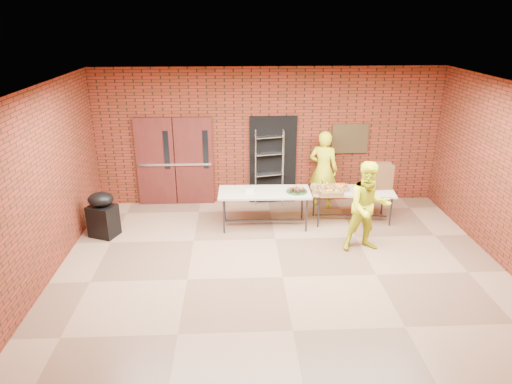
% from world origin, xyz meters
% --- Properties ---
extents(room, '(8.08, 7.08, 3.28)m').
position_xyz_m(room, '(0.00, 0.00, 1.60)').
color(room, brown).
rests_on(room, ground).
extents(double_doors, '(1.78, 0.12, 2.10)m').
position_xyz_m(double_doors, '(-2.20, 3.44, 1.05)').
color(double_doors, '#4D1A16').
rests_on(double_doors, room).
extents(dark_doorway, '(1.10, 0.06, 2.10)m').
position_xyz_m(dark_doorway, '(0.10, 3.46, 1.05)').
color(dark_doorway, black).
rests_on(dark_doorway, room).
extents(bronze_plaque, '(0.85, 0.04, 0.70)m').
position_xyz_m(bronze_plaque, '(1.90, 3.45, 1.55)').
color(bronze_plaque, '#382C16').
rests_on(bronze_plaque, room).
extents(wire_rack, '(0.69, 0.36, 1.81)m').
position_xyz_m(wire_rack, '(0.00, 3.32, 0.90)').
color(wire_rack, '#B8B9C0').
rests_on(wire_rack, room).
extents(table_left, '(1.94, 0.84, 0.79)m').
position_xyz_m(table_left, '(-0.19, 2.09, 0.73)').
color(table_left, tan).
rests_on(table_left, room).
extents(table_right, '(1.82, 0.91, 0.72)m').
position_xyz_m(table_right, '(1.74, 2.26, 0.66)').
color(table_right, tan).
rests_on(table_right, room).
extents(basket_bananas, '(0.42, 0.33, 0.13)m').
position_xyz_m(basket_bananas, '(1.02, 2.19, 0.78)').
color(basket_bananas, olive).
rests_on(basket_bananas, table_right).
extents(basket_oranges, '(0.41, 0.32, 0.13)m').
position_xyz_m(basket_oranges, '(1.43, 2.28, 0.78)').
color(basket_oranges, olive).
rests_on(basket_oranges, table_right).
extents(basket_apples, '(0.49, 0.38, 0.15)m').
position_xyz_m(basket_apples, '(1.20, 2.02, 0.79)').
color(basket_apples, olive).
rests_on(basket_apples, table_right).
extents(muffin_tray, '(0.44, 0.44, 0.11)m').
position_xyz_m(muffin_tray, '(0.49, 2.03, 0.84)').
color(muffin_tray, '#144E1F').
rests_on(muffin_tray, table_left).
extents(napkin_box, '(0.18, 0.12, 0.06)m').
position_xyz_m(napkin_box, '(-0.50, 2.05, 0.82)').
color(napkin_box, silver).
rests_on(napkin_box, table_left).
extents(coffee_dispenser, '(0.41, 0.36, 0.53)m').
position_xyz_m(coffee_dispenser, '(2.40, 2.41, 0.99)').
color(coffee_dispenser, brown).
rests_on(coffee_dispenser, table_right).
extents(cup_stack_front, '(0.08, 0.08, 0.23)m').
position_xyz_m(cup_stack_front, '(2.00, 2.18, 0.84)').
color(cup_stack_front, silver).
rests_on(cup_stack_front, table_right).
extents(cup_stack_mid, '(0.08, 0.08, 0.25)m').
position_xyz_m(cup_stack_mid, '(2.12, 2.10, 0.85)').
color(cup_stack_mid, silver).
rests_on(cup_stack_mid, table_right).
extents(cup_stack_back, '(0.09, 0.09, 0.26)m').
position_xyz_m(cup_stack_back, '(2.00, 2.29, 0.85)').
color(cup_stack_back, silver).
rests_on(cup_stack_back, table_right).
extents(covered_grill, '(0.64, 0.60, 0.94)m').
position_xyz_m(covered_grill, '(-3.50, 1.79, 0.47)').
color(covered_grill, black).
rests_on(covered_grill, room).
extents(volunteer_woman, '(0.79, 0.66, 1.83)m').
position_xyz_m(volunteer_woman, '(1.24, 3.10, 0.92)').
color(volunteer_woman, '#D1D818').
rests_on(volunteer_woman, room).
extents(volunteer_man, '(0.91, 0.74, 1.77)m').
position_xyz_m(volunteer_man, '(1.70, 0.95, 0.88)').
color(volunteer_man, '#D1D818').
rests_on(volunteer_man, room).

